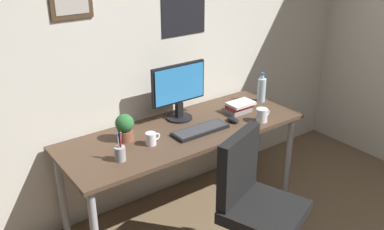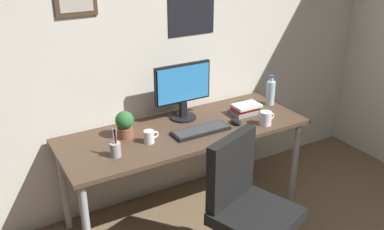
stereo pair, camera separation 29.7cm
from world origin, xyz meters
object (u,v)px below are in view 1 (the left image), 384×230
object	(u,v)px
coffee_mug_near	(151,139)
potted_plant	(125,127)
monitor	(179,89)
coffee_mug_far	(262,115)
computer_mouse	(233,120)
pen_cup	(120,153)
keyboard	(200,130)
book_stack_left	(239,107)
water_bottle	(262,89)
office_chair	(254,199)

from	to	relation	value
coffee_mug_near	potted_plant	world-z (taller)	potted_plant
monitor	coffee_mug_far	distance (m)	0.66
coffee_mug_near	potted_plant	size ratio (longest dim) A/B	0.56
coffee_mug_far	computer_mouse	bearing A→B (deg)	147.00
coffee_mug_near	computer_mouse	bearing A→B (deg)	-4.24
pen_cup	computer_mouse	bearing A→B (deg)	1.05
monitor	coffee_mug_far	xyz separation A→B (m)	(0.48, -0.41, -0.19)
coffee_mug_near	keyboard	bearing A→B (deg)	-5.61
coffee_mug_far	potted_plant	distance (m)	1.04
monitor	book_stack_left	xyz separation A→B (m)	(0.46, -0.18, -0.20)
computer_mouse	pen_cup	xyz separation A→B (m)	(-0.96, -0.02, 0.04)
coffee_mug_far	pen_cup	bearing A→B (deg)	174.90
water_bottle	coffee_mug_near	size ratio (longest dim) A/B	2.29
office_chair	pen_cup	distance (m)	0.89
water_bottle	coffee_mug_near	distance (m)	1.17
coffee_mug_near	office_chair	bearing A→B (deg)	-62.35
potted_plant	book_stack_left	bearing A→B (deg)	-5.44
book_stack_left	keyboard	bearing A→B (deg)	-167.13
coffee_mug_near	book_stack_left	distance (m)	0.86
coffee_mug_near	pen_cup	size ratio (longest dim) A/B	0.55
keyboard	office_chair	bearing A→B (deg)	-94.11
office_chair	coffee_mug_near	bearing A→B (deg)	117.65
potted_plant	pen_cup	xyz separation A→B (m)	(-0.16, -0.23, -0.05)
coffee_mug_near	coffee_mug_far	xyz separation A→B (m)	(0.87, -0.17, 0.01)
keyboard	pen_cup	xyz separation A→B (m)	(-0.66, -0.03, 0.04)
computer_mouse	book_stack_left	bearing A→B (deg)	35.73
monitor	coffee_mug_far	size ratio (longest dim) A/B	3.64
monitor	book_stack_left	size ratio (longest dim) A/B	2.11
book_stack_left	coffee_mug_near	bearing A→B (deg)	-175.45
office_chair	water_bottle	world-z (taller)	water_bottle
potted_plant	monitor	bearing A→B (deg)	9.33
water_bottle	coffee_mug_near	world-z (taller)	water_bottle
water_bottle	monitor	bearing A→B (deg)	171.21
water_bottle	potted_plant	bearing A→B (deg)	178.46
office_chair	pen_cup	world-z (taller)	office_chair
coffee_mug_near	pen_cup	bearing A→B (deg)	-165.71
coffee_mug_far	potted_plant	world-z (taller)	potted_plant
monitor	water_bottle	bearing A→B (deg)	-8.79
pen_cup	coffee_mug_near	bearing A→B (deg)	14.29
coffee_mug_near	potted_plant	distance (m)	0.20
potted_plant	coffee_mug_far	bearing A→B (deg)	-18.56
coffee_mug_near	pen_cup	distance (m)	0.28
monitor	water_bottle	xyz separation A→B (m)	(0.76, -0.12, -0.13)
computer_mouse	book_stack_left	xyz separation A→B (m)	(0.17, 0.12, 0.02)
computer_mouse	water_bottle	xyz separation A→B (m)	(0.47, 0.18, 0.09)
office_chair	monitor	xyz separation A→B (m)	(0.05, 0.90, 0.45)
monitor	potted_plant	world-z (taller)	monitor
water_bottle	pen_cup	world-z (taller)	water_bottle
monitor	potted_plant	xyz separation A→B (m)	(-0.51, -0.08, -0.13)
coffee_mug_near	book_stack_left	xyz separation A→B (m)	(0.86, 0.07, -0.00)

